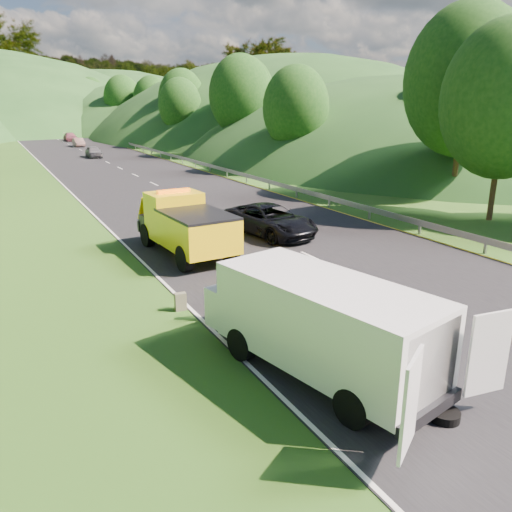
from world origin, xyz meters
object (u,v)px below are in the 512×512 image
white_van (319,321)px  child (241,308)px  suitcase (180,302)px  worker (387,377)px  tow_truck (185,225)px  passing_suv (270,235)px  spare_tire (444,420)px  woman (224,321)px

white_van → child: (0.16, 4.68, -1.44)m
white_van → suitcase: bearing=95.2°
white_van → suitcase: (-1.69, 5.48, -1.14)m
white_van → worker: bearing=-46.1°
tow_truck → suitcase: 6.58m
tow_truck → passing_suv: tow_truck is taller
white_van → spare_tire: white_van is taller
suitcase → passing_suv: bearing=43.8°
spare_tire → passing_suv: passing_suv is taller
woman → child: woman is taller
worker → suitcase: (-3.13, 6.46, 0.30)m
worker → spare_tire: bearing=-82.7°
child → passing_suv: 9.75m
white_van → passing_suv: 13.97m
woman → passing_suv: bearing=-45.1°
woman → tow_truck: bearing=-19.4°
woman → child: (0.92, 0.64, 0.00)m
spare_tire → child: bearing=98.6°
suitcase → worker: bearing=-64.1°
woman → spare_tire: 7.26m
child → suitcase: (-1.85, 0.80, 0.30)m
passing_suv → white_van: bearing=-124.4°
worker → passing_suv: bearing=83.7°
white_van → suitcase: size_ratio=12.62×
spare_tire → passing_suv: 16.19m
tow_truck → woman: (-1.52, -7.46, -1.36)m
child → spare_tire: size_ratio=1.67×
suitcase → white_van: bearing=-72.9°
child → worker: (1.29, -5.66, 0.00)m
woman → spare_tire: bearing=-171.2°
suitcase → spare_tire: suitcase is taller
tow_truck → white_van: size_ratio=0.87×
tow_truck → spare_tire: tow_truck is taller
worker → suitcase: size_ratio=3.11×
worker → spare_tire: size_ratio=2.79×
tow_truck → passing_suv: 5.33m
white_van → spare_tire: size_ratio=11.33×
worker → spare_tire: 1.94m
suitcase → spare_tire: (3.00, -8.40, -0.30)m
worker → suitcase: worker is taller
woman → spare_tire: woman is taller
suitcase → passing_suv: (7.46, 7.16, -0.30)m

